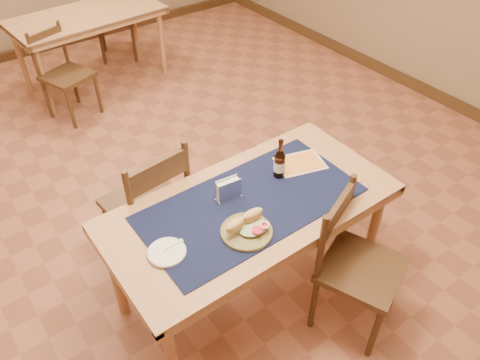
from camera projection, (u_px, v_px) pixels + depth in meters
room at (166, 39)px, 2.60m from camera, size 6.04×7.04×2.84m
main_table at (251, 215)px, 2.58m from camera, size 1.60×0.80×0.75m
placemat at (251, 203)px, 2.53m from camera, size 1.20×0.60×0.01m
baseboard at (184, 213)px, 3.47m from camera, size 6.00×7.00×0.10m
back_table at (88, 22)px, 4.66m from camera, size 1.52×0.84×0.75m
chair_main_far at (149, 204)px, 2.88m from camera, size 0.50×0.50×0.97m
chair_main_near at (355, 263)px, 2.57m from camera, size 0.55×0.55×0.91m
chair_back_near at (64, 73)px, 4.32m from camera, size 0.50×0.50×0.84m
chair_back_far at (114, 19)px, 5.24m from camera, size 0.55×0.55×0.90m
sandwich_plate at (247, 228)px, 2.35m from camera, size 0.27×0.27×0.10m
side_plate at (167, 252)px, 2.25m from camera, size 0.19×0.19×0.02m
fork at (174, 245)px, 2.28m from camera, size 0.12×0.03×0.00m
beer_bottle at (280, 163)px, 2.64m from camera, size 0.07×0.07×0.25m
napkin_holder at (228, 190)px, 2.52m from camera, size 0.15×0.07×0.13m
menu_card at (300, 163)px, 2.79m from camera, size 0.33×0.28×0.01m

